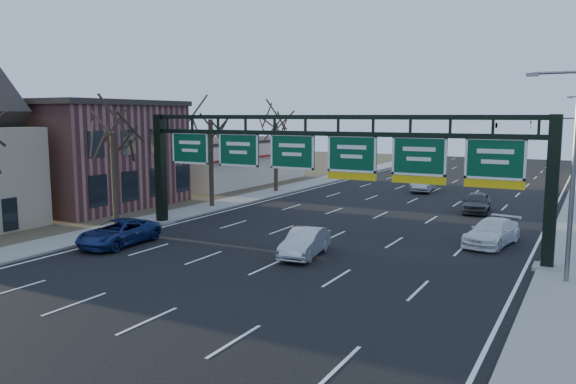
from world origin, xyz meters
The scene contains 17 objects.
ground centered at (0.00, 0.00, 0.00)m, with size 160.00×160.00×0.00m, color black.
sidewalk_left centered at (-12.80, 20.00, 0.06)m, with size 3.00×120.00×0.12m, color gray.
dirt_strip_left centered at (-25.00, 20.00, 0.03)m, with size 21.00×120.00×0.06m, color #473D2B.
lane_markings centered at (0.00, 20.00, 0.01)m, with size 21.60×120.00×0.01m, color white.
sign_gantry centered at (0.16, 8.00, 4.63)m, with size 24.60×1.20×7.20m.
brick_block centered at (-21.50, 11.00, 4.16)m, with size 10.40×12.40×8.30m.
cream_strip centered at (-21.48, 29.00, 2.36)m, with size 10.90×18.40×4.70m.
tree_gantry centered at (-12.80, 5.00, 7.11)m, with size 3.60×3.60×8.48m.
tree_mid centered at (-12.80, 15.00, 7.85)m, with size 3.60×3.60×9.24m.
tree_far centered at (-12.80, 25.00, 7.48)m, with size 3.60×3.60×8.86m.
streetlight_near centered at (12.47, 6.00, 5.08)m, with size 2.15×0.22×9.00m.
traffic_signal_mast centered at (5.69, 55.00, 5.50)m, with size 10.16×0.54×7.00m.
car_blue_suv centered at (-9.53, 2.00, 0.71)m, with size 2.34×5.08×1.41m, color navy.
car_silver_sedan centered at (0.64, 4.80, 0.70)m, with size 1.49×4.27×1.41m, color #B2B2B7.
car_white_wagon centered at (8.58, 12.07, 0.71)m, with size 1.98×4.88×1.42m, color white.
car_grey_far centered at (5.84, 22.57, 0.75)m, with size 1.78×4.43×1.51m, color #393B3D.
car_silver_distant centered at (-0.83, 32.31, 0.83)m, with size 1.76×5.06×1.67m, color #A7A7AC.
Camera 1 is at (13.42, -20.12, 7.14)m, focal length 35.00 mm.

